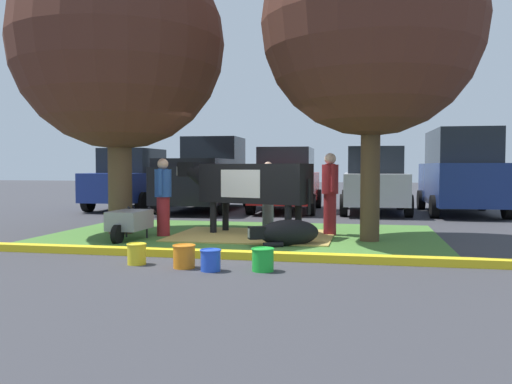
% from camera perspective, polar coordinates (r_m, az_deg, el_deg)
% --- Properties ---
extents(ground_plane, '(80.00, 80.00, 0.00)m').
position_cam_1_polar(ground_plane, '(9.56, -2.26, -5.87)').
color(ground_plane, '#38383D').
extents(grass_island, '(7.91, 5.11, 0.02)m').
position_cam_1_polar(grass_island, '(11.12, -1.48, -4.61)').
color(grass_island, '#477A33').
rests_on(grass_island, ground).
extents(curb_yellow, '(9.11, 0.24, 0.12)m').
position_cam_1_polar(curb_yellow, '(8.53, -5.60, -6.53)').
color(curb_yellow, yellow).
rests_on(curb_yellow, ground).
extents(hay_bedding, '(3.20, 2.40, 0.04)m').
position_cam_1_polar(hay_bedding, '(10.91, -0.32, -4.67)').
color(hay_bedding, tan).
rests_on(hay_bedding, ground).
extents(shade_tree_left, '(4.39, 4.39, 6.18)m').
position_cam_1_polar(shade_tree_left, '(11.90, -14.38, 14.93)').
color(shade_tree_left, brown).
rests_on(shade_tree_left, ground).
extents(shade_tree_right, '(4.14, 4.14, 6.13)m').
position_cam_1_polar(shade_tree_right, '(10.68, 12.16, 16.87)').
color(shade_tree_right, '#4C3823').
rests_on(shade_tree_right, ground).
extents(cow_holstein, '(3.06, 1.33, 1.52)m').
position_cam_1_polar(cow_holstein, '(11.08, -0.59, 0.87)').
color(cow_holstein, black).
rests_on(cow_holstein, ground).
extents(calf_lying, '(1.31, 0.91, 0.48)m').
position_cam_1_polar(calf_lying, '(9.65, 3.34, -4.37)').
color(calf_lying, black).
rests_on(calf_lying, ground).
extents(person_handler, '(0.52, 0.34, 1.54)m').
position_cam_1_polar(person_handler, '(12.48, 1.28, -0.07)').
color(person_handler, slate).
rests_on(person_handler, ground).
extents(person_visitor_near, '(0.34, 0.51, 1.70)m').
position_cam_1_polar(person_visitor_near, '(11.14, 7.85, 0.08)').
color(person_visitor_near, maroon).
rests_on(person_visitor_near, ground).
extents(person_visitor_far, '(0.34, 0.53, 1.59)m').
position_cam_1_polar(person_visitor_far, '(11.07, -9.82, -0.30)').
color(person_visitor_far, maroon).
rests_on(person_visitor_far, ground).
extents(wheelbarrow, '(0.62, 1.60, 0.63)m').
position_cam_1_polar(wheelbarrow, '(10.61, -13.31, -2.99)').
color(wheelbarrow, gray).
rests_on(wheelbarrow, ground).
extents(bucket_yellow, '(0.29, 0.29, 0.31)m').
position_cam_1_polar(bucket_yellow, '(8.07, -12.53, -6.38)').
color(bucket_yellow, yellow).
rests_on(bucket_yellow, ground).
extents(bucket_orange, '(0.33, 0.33, 0.33)m').
position_cam_1_polar(bucket_orange, '(7.68, -7.63, -6.73)').
color(bucket_orange, orange).
rests_on(bucket_orange, ground).
extents(bucket_blue, '(0.30, 0.30, 0.30)m').
position_cam_1_polar(bucket_blue, '(7.43, -4.84, -7.16)').
color(bucket_blue, blue).
rests_on(bucket_blue, ground).
extents(bucket_green, '(0.32, 0.32, 0.32)m').
position_cam_1_polar(bucket_green, '(7.39, 0.73, -7.12)').
color(bucket_green, green).
rests_on(bucket_green, ground).
extents(sedan_blue, '(2.09, 4.44, 2.02)m').
position_cam_1_polar(sedan_blue, '(18.61, -12.90, 1.29)').
color(sedan_blue, navy).
rests_on(sedan_blue, ground).
extents(pickup_truck_black, '(2.31, 5.44, 2.42)m').
position_cam_1_polar(pickup_truck_black, '(17.71, -5.17, 1.70)').
color(pickup_truck_black, black).
rests_on(pickup_truck_black, ground).
extents(sedan_red, '(2.09, 4.44, 2.02)m').
position_cam_1_polar(sedan_red, '(17.20, 3.27, 1.24)').
color(sedan_red, red).
rests_on(sedan_red, ground).
extents(sedan_silver, '(2.09, 4.44, 2.02)m').
position_cam_1_polar(sedan_silver, '(16.97, 12.43, 1.16)').
color(sedan_silver, '#B7B7BC').
rests_on(sedan_silver, ground).
extents(suv_dark_grey, '(2.20, 4.64, 2.52)m').
position_cam_1_polar(suv_dark_grey, '(17.24, 20.86, 2.02)').
color(suv_dark_grey, navy).
rests_on(suv_dark_grey, ground).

